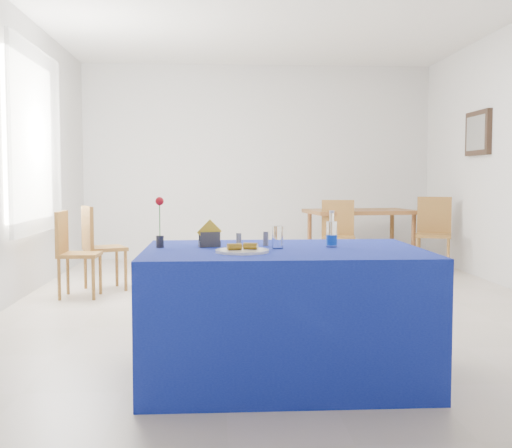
{
  "coord_description": "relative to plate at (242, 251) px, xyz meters",
  "views": [
    {
      "loc": [
        -0.6,
        -5.8,
        1.16
      ],
      "look_at": [
        -0.39,
        -2.38,
        0.92
      ],
      "focal_mm": 45.0,
      "sensor_mm": 36.0,
      "label": 1
    }
  ],
  "objects": [
    {
      "name": "floor",
      "position": [
        0.46,
        2.31,
        -0.77
      ],
      "size": [
        7.0,
        7.0,
        0.0
      ],
      "primitive_type": "plane",
      "color": "beige",
      "rests_on": "ground"
    },
    {
      "name": "room_shell",
      "position": [
        0.46,
        2.31,
        0.98
      ],
      "size": [
        7.0,
        7.0,
        7.0
      ],
      "color": "silver",
      "rests_on": "ground"
    },
    {
      "name": "window_pane",
      "position": [
        -2.01,
        3.11,
        0.78
      ],
      "size": [
        0.04,
        1.5,
        1.6
      ],
      "primitive_type": "cube",
      "color": "white",
      "rests_on": "room_shell"
    },
    {
      "name": "curtain",
      "position": [
        -1.94,
        3.11,
        0.78
      ],
      "size": [
        0.04,
        1.75,
        1.85
      ],
      "primitive_type": "cube",
      "color": "white",
      "rests_on": "room_shell"
    },
    {
      "name": "picture_frame",
      "position": [
        2.93,
        3.91,
        0.93
      ],
      "size": [
        0.06,
        0.64,
        0.52
      ],
      "primitive_type": "cube",
      "color": "black",
      "rests_on": "room_shell"
    },
    {
      "name": "picture_art",
      "position": [
        2.91,
        3.91,
        0.93
      ],
      "size": [
        0.02,
        0.52,
        0.4
      ],
      "primitive_type": "cube",
      "color": "#998C66",
      "rests_on": "room_shell"
    },
    {
      "name": "plate",
      "position": [
        0.0,
        0.0,
        0.0
      ],
      "size": [
        0.29,
        0.29,
        0.01
      ],
      "primitive_type": "cylinder",
      "color": "white",
      "rests_on": "blue_table"
    },
    {
      "name": "drinking_glass",
      "position": [
        0.21,
        0.18,
        0.06
      ],
      "size": [
        0.07,
        0.07,
        0.13
      ],
      "primitive_type": "cylinder",
      "color": "white",
      "rests_on": "blue_table"
    },
    {
      "name": "salt_shaker",
      "position": [
        -0.01,
        0.25,
        0.04
      ],
      "size": [
        0.03,
        0.03,
        0.08
      ],
      "primitive_type": "cylinder",
      "color": "gray",
      "rests_on": "blue_table"
    },
    {
      "name": "pepper_shaker",
      "position": [
        0.15,
        0.34,
        0.04
      ],
      "size": [
        0.03,
        0.03,
        0.08
      ],
      "primitive_type": "cylinder",
      "color": "slate",
      "rests_on": "blue_table"
    },
    {
      "name": "blue_table",
      "position": [
        0.25,
        0.18,
        -0.39
      ],
      "size": [
        1.6,
        1.1,
        0.76
      ],
      "color": "#101E93",
      "rests_on": "floor"
    },
    {
      "name": "water_bottle",
      "position": [
        0.54,
        0.26,
        0.06
      ],
      "size": [
        0.07,
        0.07,
        0.21
      ],
      "color": "white",
      "rests_on": "blue_table"
    },
    {
      "name": "napkin_holder",
      "position": [
        -0.18,
        0.29,
        0.04
      ],
      "size": [
        0.15,
        0.08,
        0.16
      ],
      "color": "#3A3A3F",
      "rests_on": "blue_table"
    },
    {
      "name": "rose_vase",
      "position": [
        -0.47,
        0.27,
        0.14
      ],
      "size": [
        0.05,
        0.05,
        0.3
      ],
      "color": "#28282D",
      "rests_on": "blue_table"
    },
    {
      "name": "oak_table",
      "position": [
        1.77,
        4.92,
        -0.09
      ],
      "size": [
        1.48,
        1.06,
        0.76
      ],
      "color": "brown",
      "rests_on": "floor"
    },
    {
      "name": "chair_bg_left",
      "position": [
        1.36,
        4.34,
        -0.25
      ],
      "size": [
        0.46,
        0.46,
        0.9
      ],
      "rotation": [
        0.0,
        0.0,
        -0.16
      ],
      "color": "olive",
      "rests_on": "floor"
    },
    {
      "name": "chair_bg_right",
      "position": [
        2.57,
        4.36,
        -0.23
      ],
      "size": [
        0.54,
        0.54,
        0.94
      ],
      "rotation": [
        0.0,
        0.0,
        -0.36
      ],
      "color": "olive",
      "rests_on": "floor"
    },
    {
      "name": "chair_win_a",
      "position": [
        -1.56,
        2.86,
        -0.28
      ],
      "size": [
        0.39,
        0.39,
        0.85
      ],
      "rotation": [
        0.0,
        0.0,
        1.55
      ],
      "color": "olive",
      "rests_on": "floor"
    },
    {
      "name": "chair_win_b",
      "position": [
        -1.38,
        3.23,
        -0.26
      ],
      "size": [
        0.52,
        0.52,
        0.88
      ],
      "rotation": [
        0.0,
        0.0,
        1.99
      ],
      "color": "olive",
      "rests_on": "floor"
    },
    {
      "name": "banana_pieces",
      "position": [
        0.0,
        -0.0,
        0.03
      ],
      "size": [
        0.18,
        0.09,
        0.04
      ],
      "color": "gold",
      "rests_on": "plate"
    }
  ]
}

